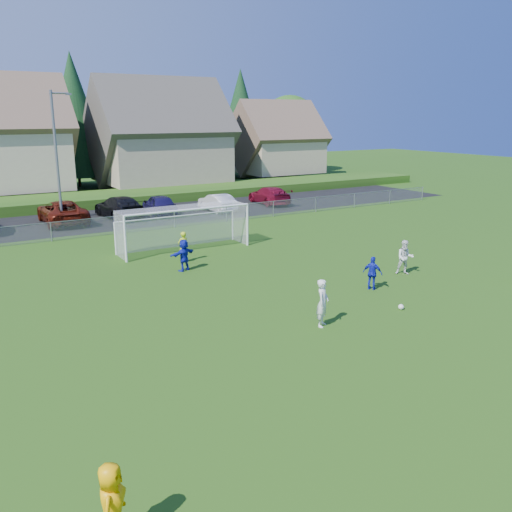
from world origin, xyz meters
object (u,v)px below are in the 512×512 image
Objects in this scene: player_blue_a at (373,273)px; soccer_goal at (182,221)px; car_d at (119,207)px; car_c at (62,212)px; car_e at (159,205)px; player_white_b at (405,257)px; referee at (112,505)px; soccer_ball at (401,307)px; car_f at (217,203)px; goalkeeper at (183,247)px; car_g at (269,195)px; player_white_a at (323,303)px; player_blue_b at (184,255)px.

player_blue_a is 0.20× the size of soccer_goal.
soccer_goal reaches higher than car_d.
car_c is 0.79× the size of soccer_goal.
car_e is at bearing 75.10° from soccer_goal.
player_white_b reaches higher than car_e.
referee is at bearing 91.62° from player_blue_a.
player_blue_a reaches higher than soccer_ball.
car_f is at bearing 80.15° from soccer_ball.
soccer_ball is 0.13× the size of player_white_b.
car_c is (-3.07, 14.01, 0.01)m from goalkeeper.
car_c is 1.05× the size of car_d.
car_c is 1.15× the size of car_g.
car_c is at bearing -3.39° from car_d.
player_blue_a is at bearing 80.80° from car_f.
soccer_goal is at bearing 110.67° from car_c.
car_f is (8.55, 12.77, -0.11)m from goalkeeper.
referee is 1.00× the size of goalkeeper.
car_c reaches higher than player_blue_a.
soccer_goal is at bearing 50.46° from player_white_a.
soccer_goal reaches higher than car_f.
car_d is 11.54m from soccer_goal.
car_g is at bearing 23.52° from player_white_a.
goalkeeper is 0.22× the size of soccer_goal.
referee is 0.32× the size of car_g.
player_blue_b is at bearing 3.63° from referee.
player_blue_b is 0.98× the size of goalkeeper.
car_d reaches higher than car_f.
soccer_ball is 0.13× the size of player_white_a.
car_d is at bearing -101.95° from goalkeeper.
car_e is (-1.14, 22.29, 0.04)m from player_blue_a.
player_white_b is 20.34m from car_f.
player_white_a is at bearing 80.30° from player_blue_b.
car_c reaches higher than car_d.
car_e is (-4.10, 21.33, -0.05)m from player_white_b.
soccer_goal reaches higher than car_c.
car_f is (7.86, 23.54, -0.18)m from player_white_a.
soccer_ball is 26.15m from car_c.
referee is 0.29× the size of car_d.
car_e is (7.14, -0.25, -0.03)m from car_c.
player_white_b is 3.11m from player_blue_a.
car_f is at bearing 1.25° from referee.
soccer_ball is 0.14× the size of referee.
player_white_b is 0.23× the size of soccer_goal.
car_e is (3.03, -0.30, -0.03)m from car_d.
car_e reaches higher than player_blue_a.
referee is at bearing -155.57° from soccer_ball.
player_blue_a is 0.29× the size of car_g.
car_c is 7.14m from car_e.
goalkeeper is (8.87, 17.06, 0.00)m from referee.
referee reaches higher than player_blue_b.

